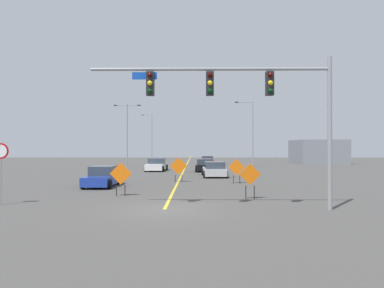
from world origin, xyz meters
name	(u,v)px	position (x,y,z in m)	size (l,w,h in m)	color
ground	(164,209)	(0.00, 0.00, 0.00)	(144.69, 144.69, 0.00)	#4C4947
road_centre_stripe	(187,164)	(0.00, 40.19, 0.00)	(0.16, 80.39, 0.01)	yellow
traffic_signal_assembly	(244,95)	(3.51, -0.02, 5.07)	(10.65, 0.44, 6.74)	gray
stop_sign	(1,162)	(-7.88, 1.04, 2.07)	(0.76, 0.07, 2.95)	gray
street_lamp_mid_left	(251,131)	(8.84, 31.03, 4.91)	(2.45, 0.24, 8.86)	gray
street_lamp_far_left	(127,130)	(-8.39, 33.90, 5.19)	(3.81, 0.24, 8.81)	gray
street_lamp_far_right	(151,135)	(-7.80, 55.82, 5.18)	(2.20, 0.24, 9.44)	gray
construction_sign_right_lane	(179,167)	(0.04, 11.79, 1.18)	(1.35, 0.13, 1.93)	orange
construction_sign_left_lane	(121,175)	(-2.84, 4.14, 1.17)	(1.25, 0.11, 1.88)	orange
construction_sign_median_far	(250,176)	(4.26, 3.06, 1.20)	(1.16, 0.10, 1.89)	orange
construction_sign_left_shoulder	(237,168)	(4.47, 10.82, 1.14)	(1.23, 0.16, 1.84)	orange
car_black_approaching	(205,166)	(2.38, 23.45, 0.65)	(2.11, 4.20, 1.40)	black
car_white_far	(157,165)	(-3.10, 24.29, 0.65)	(2.33, 4.57, 1.44)	white
car_red_mid	(207,161)	(3.13, 37.78, 0.62)	(2.19, 4.23, 1.33)	red
car_silver_near	(214,169)	(3.10, 16.68, 0.66)	(2.27, 4.33, 1.39)	#B7BABF
car_blue_passing	(103,177)	(-5.13, 8.87, 0.64)	(2.01, 4.28, 1.41)	#1E389E
roadside_building_east	(317,152)	(21.61, 42.27, 1.93)	(7.39, 8.52, 3.86)	gray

